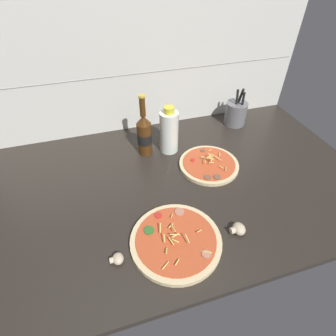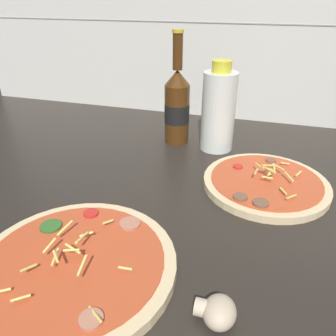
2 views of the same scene
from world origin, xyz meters
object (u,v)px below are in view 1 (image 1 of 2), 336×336
object	(u,v)px
beer_bottle	(144,134)
mushroom_left	(117,259)
pizza_far	(209,164)
pizza_near	(176,240)
mushroom_right	(238,229)
oil_bottle	(169,131)
utensil_crock	(236,113)

from	to	relation	value
beer_bottle	mushroom_left	xyz separation A→B (cm)	(-20.29, -49.91, -8.42)
pizza_far	pizza_near	bearing A→B (deg)	-128.61
mushroom_right	oil_bottle	bearing A→B (deg)	99.63
pizza_near	oil_bottle	xyz separation A→B (cm)	(12.30, 47.52, 8.96)
pizza_near	pizza_far	world-z (taller)	pizza_far
mushroom_right	utensil_crock	world-z (taller)	utensil_crock
mushroom_left	mushroom_right	xyz separation A→B (cm)	(39.49, -1.09, 0.30)
beer_bottle	mushroom_right	world-z (taller)	beer_bottle
beer_bottle	mushroom_right	distance (cm)	55.09
pizza_near	utensil_crock	world-z (taller)	utensil_crock
pizza_near	mushroom_right	distance (cm)	20.88
beer_bottle	oil_bottle	bearing A→B (deg)	-6.49
pizza_near	mushroom_left	distance (cm)	18.78
pizza_near	beer_bottle	bearing A→B (deg)	88.18
mushroom_right	mushroom_left	bearing A→B (deg)	178.42
oil_bottle	beer_bottle	bearing A→B (deg)	173.51
pizza_near	mushroom_right	world-z (taller)	pizza_near
beer_bottle	utensil_crock	world-z (taller)	beer_bottle
pizza_near	mushroom_right	size ratio (longest dim) A/B	5.76
pizza_far	mushroom_right	bearing A→B (deg)	-97.44
pizza_near	mushroom_left	world-z (taller)	pizza_near
mushroom_left	pizza_far	bearing A→B (deg)	36.65
mushroom_right	utensil_crock	distance (cm)	69.13
mushroom_left	utensil_crock	bearing A→B (deg)	40.68
mushroom_right	pizza_near	bearing A→B (deg)	173.80
pizza_near	pizza_far	size ratio (longest dim) A/B	1.16
pizza_near	beer_bottle	xyz separation A→B (cm)	(1.55, 48.74, 8.81)
pizza_near	beer_bottle	world-z (taller)	beer_bottle
pizza_near	oil_bottle	size ratio (longest dim) A/B	1.35
mushroom_left	mushroom_right	distance (cm)	39.50
beer_bottle	mushroom_right	bearing A→B (deg)	-69.37
beer_bottle	pizza_near	bearing A→B (deg)	-91.82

